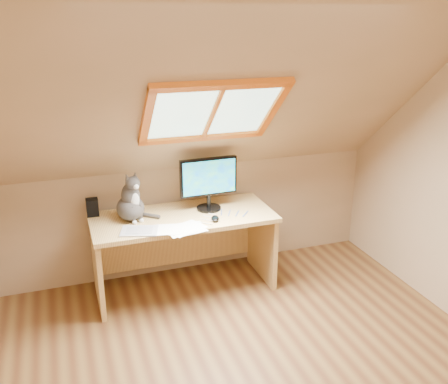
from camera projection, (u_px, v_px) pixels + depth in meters
name	position (u px, v px, depth m)	size (l,w,h in m)	color
room_shell	(277.00, 185.00, 2.68)	(3.52, 3.52, 2.41)	tan
desk	(182.00, 236.00, 4.32)	(1.53, 0.67, 0.70)	#E3BE6C
monitor	(209.00, 180.00, 4.23)	(0.50, 0.21, 0.46)	black
cat	(131.00, 203.00, 4.05)	(0.31, 0.34, 0.42)	#484240
desk_speaker	(92.00, 207.00, 4.17)	(0.10, 0.10, 0.14)	black
graphics_tablet	(139.00, 231.00, 3.87)	(0.28, 0.20, 0.01)	#B2B2B7
mouse	(215.00, 219.00, 4.08)	(0.06, 0.11, 0.04)	black
papers	(178.00, 229.00, 3.92)	(0.35, 0.30, 0.01)	white
cables	(224.00, 215.00, 4.18)	(0.51, 0.26, 0.01)	silver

